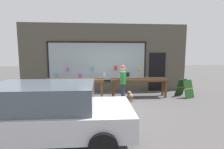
{
  "coord_description": "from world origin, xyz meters",
  "views": [
    {
      "loc": [
        -0.56,
        -7.01,
        2.16
      ],
      "look_at": [
        0.19,
        0.82,
        1.13
      ],
      "focal_mm": 28.0,
      "sensor_mm": 36.0,
      "label": 1
    }
  ],
  "objects_px": {
    "sandwich_board_sign": "(185,88)",
    "small_dog": "(130,95)",
    "display_table_left": "(75,83)",
    "person_browsing": "(123,80)",
    "display_table_right": "(139,82)",
    "parked_car": "(44,112)"
  },
  "relations": [
    {
      "from": "sandwich_board_sign",
      "to": "small_dog",
      "type": "bearing_deg",
      "value": 169.24
    },
    {
      "from": "display_table_left",
      "to": "small_dog",
      "type": "relative_size",
      "value": 4.63
    },
    {
      "from": "person_browsing",
      "to": "display_table_right",
      "type": "bearing_deg",
      "value": -57.48
    },
    {
      "from": "person_browsing",
      "to": "sandwich_board_sign",
      "type": "xyz_separation_m",
      "value": [
        3.06,
        0.38,
        -0.49
      ]
    },
    {
      "from": "person_browsing",
      "to": "small_dog",
      "type": "bearing_deg",
      "value": -113.15
    },
    {
      "from": "display_table_left",
      "to": "display_table_right",
      "type": "xyz_separation_m",
      "value": [
        3.01,
        0.0,
        -0.01
      ]
    },
    {
      "from": "parked_car",
      "to": "small_dog",
      "type": "bearing_deg",
      "value": 51.06
    },
    {
      "from": "small_dog",
      "to": "parked_car",
      "type": "relative_size",
      "value": 0.14
    },
    {
      "from": "sandwich_board_sign",
      "to": "parked_car",
      "type": "xyz_separation_m",
      "value": [
        -5.5,
        -3.72,
        0.32
      ]
    },
    {
      "from": "person_browsing",
      "to": "small_dog",
      "type": "distance_m",
      "value": 0.72
    },
    {
      "from": "person_browsing",
      "to": "small_dog",
      "type": "relative_size",
      "value": 2.73
    },
    {
      "from": "sandwich_board_sign",
      "to": "person_browsing",
      "type": "bearing_deg",
      "value": 165.76
    },
    {
      "from": "sandwich_board_sign",
      "to": "parked_car",
      "type": "bearing_deg",
      "value": -167.2
    },
    {
      "from": "display_table_left",
      "to": "person_browsing",
      "type": "bearing_deg",
      "value": -14.19
    },
    {
      "from": "display_table_right",
      "to": "person_browsing",
      "type": "distance_m",
      "value": 1.04
    },
    {
      "from": "display_table_left",
      "to": "person_browsing",
      "type": "height_order",
      "value": "person_browsing"
    },
    {
      "from": "person_browsing",
      "to": "sandwich_board_sign",
      "type": "relative_size",
      "value": 1.82
    },
    {
      "from": "display_table_right",
      "to": "display_table_left",
      "type": "bearing_deg",
      "value": -179.95
    },
    {
      "from": "display_table_left",
      "to": "person_browsing",
      "type": "xyz_separation_m",
      "value": [
        2.15,
        -0.54,
        0.17
      ]
    },
    {
      "from": "person_browsing",
      "to": "parked_car",
      "type": "relative_size",
      "value": 0.37
    },
    {
      "from": "display_table_right",
      "to": "sandwich_board_sign",
      "type": "height_order",
      "value": "display_table_right"
    },
    {
      "from": "display_table_left",
      "to": "small_dog",
      "type": "height_order",
      "value": "display_table_left"
    }
  ]
}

